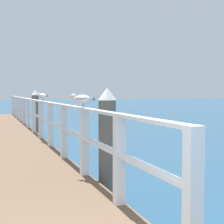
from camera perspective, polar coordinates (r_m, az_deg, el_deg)
name	(u,v)px	position (r m, az deg, el deg)	size (l,w,h in m)	color
pier_railing	(34,112)	(11.55, -12.60, -0.03)	(0.12, 18.54, 1.06)	white
dock_piling_near	(107,145)	(5.67, -0.79, -5.33)	(0.29, 0.29, 1.85)	#6B6056
dock_piling_far	(35,113)	(14.07, -12.34, -0.22)	(0.29, 0.29, 1.85)	#6B6056
seagull_foreground	(82,99)	(5.58, -4.85, 2.13)	(0.36, 0.38, 0.21)	white
seagull_background	(43,96)	(9.61, -11.20, 2.58)	(0.25, 0.45, 0.21)	white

